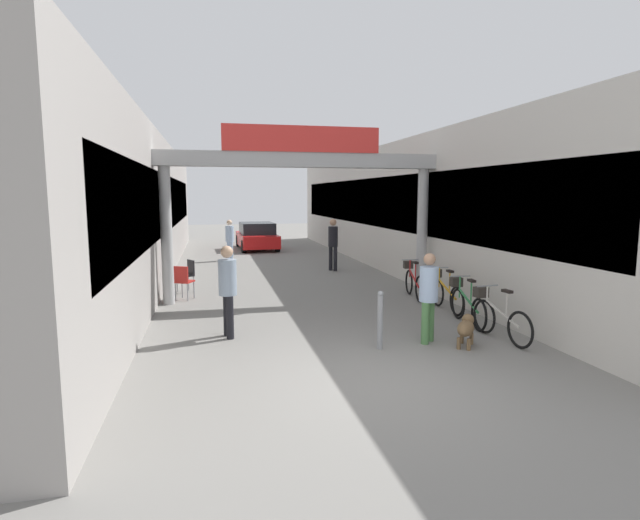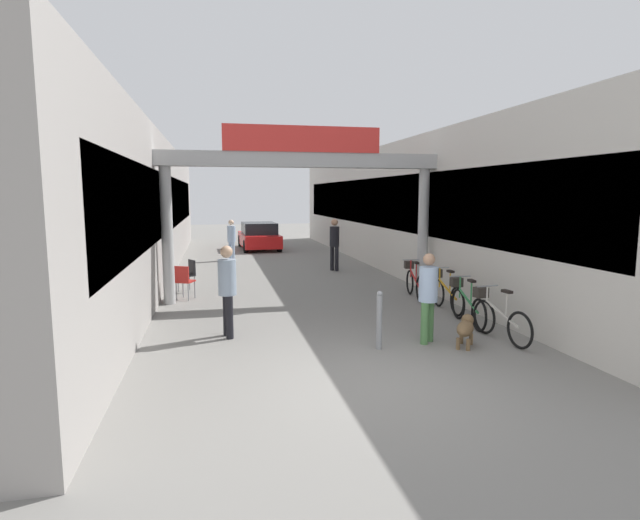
{
  "view_description": "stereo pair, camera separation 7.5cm",
  "coord_description": "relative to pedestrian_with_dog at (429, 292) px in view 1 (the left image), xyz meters",
  "views": [
    {
      "loc": [
        -2.28,
        -6.57,
        2.7
      ],
      "look_at": [
        0.0,
        3.84,
        1.3
      ],
      "focal_mm": 28.0,
      "sensor_mm": 36.0,
      "label": 1
    },
    {
      "loc": [
        -2.2,
        -6.58,
        2.7
      ],
      "look_at": [
        0.0,
        3.84,
        1.3
      ],
      "focal_mm": 28.0,
      "sensor_mm": 36.0,
      "label": 2
    }
  ],
  "objects": [
    {
      "name": "ground_plane",
      "position": [
        -1.56,
        -1.71,
        -0.94
      ],
      "size": [
        80.0,
        80.0,
        0.0
      ],
      "primitive_type": "plane",
      "color": "gray"
    },
    {
      "name": "storefront_left",
      "position": [
        -6.65,
        9.29,
        1.27
      ],
      "size": [
        3.0,
        26.0,
        4.41
      ],
      "color": "#9E9993",
      "rests_on": "ground_plane"
    },
    {
      "name": "storefront_right",
      "position": [
        3.53,
        9.29,
        1.27
      ],
      "size": [
        3.0,
        26.0,
        4.41
      ],
      "color": "beige",
      "rests_on": "ground_plane"
    },
    {
      "name": "arcade_sign_gateway",
      "position": [
        -1.56,
        4.37,
        2.19
      ],
      "size": [
        7.4,
        0.47,
        4.4
      ],
      "color": "#B2B2B2",
      "rests_on": "ground_plane"
    },
    {
      "name": "pedestrian_with_dog",
      "position": [
        0.0,
        0.0,
        0.0
      ],
      "size": [
        0.48,
        0.48,
        1.65
      ],
      "color": "#4C7F47",
      "rests_on": "ground_plane"
    },
    {
      "name": "pedestrian_companion",
      "position": [
        -3.56,
        1.12,
        0.07
      ],
      "size": [
        0.4,
        0.4,
        1.75
      ],
      "color": "black",
      "rests_on": "ground_plane"
    },
    {
      "name": "pedestrian_carrying_crate",
      "position": [
        0.39,
        8.85,
        0.13
      ],
      "size": [
        0.46,
        0.46,
        1.85
      ],
      "color": "black",
      "rests_on": "ground_plane"
    },
    {
      "name": "pedestrian_elderly_walking",
      "position": [
        -3.1,
        12.46,
        0.02
      ],
      "size": [
        0.46,
        0.46,
        1.68
      ],
      "color": "#A5BFE0",
      "rests_on": "ground_plane"
    },
    {
      "name": "dog_on_leash",
      "position": [
        0.58,
        -0.35,
        -0.61
      ],
      "size": [
        0.63,
        0.74,
        0.54
      ],
      "color": "brown",
      "rests_on": "ground_plane"
    },
    {
      "name": "bicycle_silver_nearest",
      "position": [
        1.38,
        -0.07,
        -0.51
      ],
      "size": [
        0.46,
        1.69,
        0.98
      ],
      "color": "black",
      "rests_on": "ground_plane"
    },
    {
      "name": "bicycle_green_second",
      "position": [
        1.36,
        1.1,
        -0.51
      ],
      "size": [
        0.46,
        1.69,
        0.98
      ],
      "color": "black",
      "rests_on": "ground_plane"
    },
    {
      "name": "bicycle_orange_third",
      "position": [
        1.5,
        2.36,
        -0.51
      ],
      "size": [
        0.46,
        1.69,
        0.98
      ],
      "color": "black",
      "rests_on": "ground_plane"
    },
    {
      "name": "bicycle_red_farthest",
      "position": [
        1.34,
        3.89,
        -0.51
      ],
      "size": [
        0.46,
        1.68,
        0.98
      ],
      "color": "black",
      "rests_on": "ground_plane"
    },
    {
      "name": "bollard_post_metal",
      "position": [
        -0.99,
        -0.18,
        -0.42
      ],
      "size": [
        0.1,
        0.1,
        1.04
      ],
      "color": "gray",
      "rests_on": "ground_plane"
    },
    {
      "name": "cafe_chair_red_nearer",
      "position": [
        -4.58,
        4.81,
        -0.4
      ],
      "size": [
        0.53,
        0.53,
        0.89
      ],
      "color": "gray",
      "rests_on": "ground_plane"
    },
    {
      "name": "cafe_chair_black_farther",
      "position": [
        -4.51,
        5.92,
        -0.4
      ],
      "size": [
        0.54,
        0.54,
        0.89
      ],
      "color": "gray",
      "rests_on": "ground_plane"
    },
    {
      "name": "parked_car_red",
      "position": [
        -1.62,
        16.56,
        -0.3
      ],
      "size": [
        1.92,
        4.06,
        1.33
      ],
      "color": "red",
      "rests_on": "ground_plane"
    }
  ]
}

